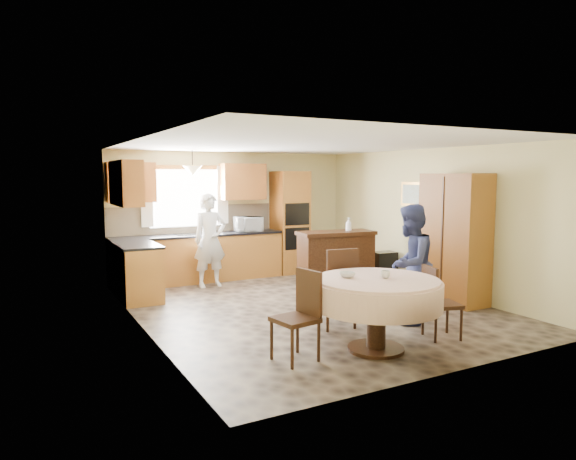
# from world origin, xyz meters

# --- Properties ---
(floor) EXTENTS (5.00, 6.00, 0.01)m
(floor) POSITION_xyz_m (0.00, 0.00, 0.00)
(floor) COLOR #6F5F4D
(floor) RESTS_ON ground
(ceiling) EXTENTS (5.00, 6.00, 0.01)m
(ceiling) POSITION_xyz_m (0.00, 0.00, 2.50)
(ceiling) COLOR white
(ceiling) RESTS_ON wall_back
(wall_back) EXTENTS (5.00, 0.02, 2.50)m
(wall_back) POSITION_xyz_m (0.00, 3.00, 1.25)
(wall_back) COLOR #D1C686
(wall_back) RESTS_ON floor
(wall_front) EXTENTS (5.00, 0.02, 2.50)m
(wall_front) POSITION_xyz_m (0.00, -3.00, 1.25)
(wall_front) COLOR #D1C686
(wall_front) RESTS_ON floor
(wall_left) EXTENTS (0.02, 6.00, 2.50)m
(wall_left) POSITION_xyz_m (-2.50, 0.00, 1.25)
(wall_left) COLOR #D1C686
(wall_left) RESTS_ON floor
(wall_right) EXTENTS (0.02, 6.00, 2.50)m
(wall_right) POSITION_xyz_m (2.50, 0.00, 1.25)
(wall_right) COLOR #D1C686
(wall_right) RESTS_ON floor
(window) EXTENTS (1.40, 0.03, 1.10)m
(window) POSITION_xyz_m (-1.00, 2.98, 1.60)
(window) COLOR white
(window) RESTS_ON wall_back
(curtain_left) EXTENTS (0.22, 0.02, 1.15)m
(curtain_left) POSITION_xyz_m (-1.75, 2.93, 1.65)
(curtain_left) COLOR white
(curtain_left) RESTS_ON wall_back
(curtain_right) EXTENTS (0.22, 0.02, 1.15)m
(curtain_right) POSITION_xyz_m (-0.25, 2.93, 1.65)
(curtain_right) COLOR white
(curtain_right) RESTS_ON wall_back
(base_cab_back) EXTENTS (3.30, 0.60, 0.88)m
(base_cab_back) POSITION_xyz_m (-0.85, 2.70, 0.44)
(base_cab_back) COLOR #D18837
(base_cab_back) RESTS_ON floor
(counter_back) EXTENTS (3.30, 0.64, 0.04)m
(counter_back) POSITION_xyz_m (-0.85, 2.70, 0.90)
(counter_back) COLOR black
(counter_back) RESTS_ON base_cab_back
(base_cab_left) EXTENTS (0.60, 1.20, 0.88)m
(base_cab_left) POSITION_xyz_m (-2.20, 1.80, 0.44)
(base_cab_left) COLOR #D18837
(base_cab_left) RESTS_ON floor
(counter_left) EXTENTS (0.64, 1.20, 0.04)m
(counter_left) POSITION_xyz_m (-2.20, 1.80, 0.90)
(counter_left) COLOR black
(counter_left) RESTS_ON base_cab_left
(backsplash) EXTENTS (3.30, 0.02, 0.55)m
(backsplash) POSITION_xyz_m (-0.85, 2.99, 1.18)
(backsplash) COLOR tan
(backsplash) RESTS_ON wall_back
(wall_cab_left) EXTENTS (0.85, 0.33, 0.72)m
(wall_cab_left) POSITION_xyz_m (-2.05, 2.83, 1.91)
(wall_cab_left) COLOR #C17530
(wall_cab_left) RESTS_ON wall_back
(wall_cab_right) EXTENTS (0.90, 0.33, 0.72)m
(wall_cab_right) POSITION_xyz_m (0.15, 2.83, 1.91)
(wall_cab_right) COLOR #C17530
(wall_cab_right) RESTS_ON wall_back
(wall_cab_side) EXTENTS (0.33, 1.20, 0.72)m
(wall_cab_side) POSITION_xyz_m (-2.33, 1.80, 1.91)
(wall_cab_side) COLOR #C17530
(wall_cab_side) RESTS_ON wall_left
(oven_tower) EXTENTS (0.66, 0.62, 2.12)m
(oven_tower) POSITION_xyz_m (1.15, 2.69, 1.06)
(oven_tower) COLOR #D18837
(oven_tower) RESTS_ON floor
(oven_upper) EXTENTS (0.56, 0.01, 0.45)m
(oven_upper) POSITION_xyz_m (1.15, 2.38, 1.25)
(oven_upper) COLOR black
(oven_upper) RESTS_ON oven_tower
(oven_lower) EXTENTS (0.56, 0.01, 0.45)m
(oven_lower) POSITION_xyz_m (1.15, 2.38, 0.75)
(oven_lower) COLOR black
(oven_lower) RESTS_ON oven_tower
(pendant) EXTENTS (0.36, 0.36, 0.18)m
(pendant) POSITION_xyz_m (-1.00, 2.50, 2.12)
(pendant) COLOR beige
(pendant) RESTS_ON ceiling
(sideboard) EXTENTS (1.43, 0.73, 0.98)m
(sideboard) POSITION_xyz_m (1.11, 0.90, 0.49)
(sideboard) COLOR #3D2210
(sideboard) RESTS_ON floor
(space_heater) EXTENTS (0.45, 0.33, 0.59)m
(space_heater) POSITION_xyz_m (2.20, 0.88, 0.30)
(space_heater) COLOR black
(space_heater) RESTS_ON floor
(cupboard) EXTENTS (0.54, 1.08, 2.06)m
(cupboard) POSITION_xyz_m (2.22, -0.83, 1.03)
(cupboard) COLOR #D18837
(cupboard) RESTS_ON floor
(dining_table) EXTENTS (1.48, 1.48, 0.85)m
(dining_table) POSITION_xyz_m (-0.31, -2.08, 0.66)
(dining_table) COLOR #3D2210
(dining_table) RESTS_ON floor
(chair_left) EXTENTS (0.49, 0.49, 0.99)m
(chair_left) POSITION_xyz_m (-1.22, -1.91, 0.55)
(chair_left) COLOR #3D2210
(chair_left) RESTS_ON floor
(chair_back) EXTENTS (0.52, 0.52, 1.08)m
(chair_back) POSITION_xyz_m (-0.21, -1.13, 0.60)
(chair_back) COLOR #3D2210
(chair_back) RESTS_ON floor
(chair_right) EXTENTS (0.49, 0.49, 0.92)m
(chair_right) POSITION_xyz_m (0.64, -2.08, 0.51)
(chair_right) COLOR #3D2210
(chair_right) RESTS_ON floor
(framed_picture) EXTENTS (0.06, 0.53, 0.44)m
(framed_picture) POSITION_xyz_m (2.47, 0.46, 1.69)
(framed_picture) COLOR gold
(framed_picture) RESTS_ON wall_right
(microwave) EXTENTS (0.57, 0.43, 0.29)m
(microwave) POSITION_xyz_m (0.18, 2.65, 1.07)
(microwave) COLOR silver
(microwave) RESTS_ON counter_back
(person_sink) EXTENTS (0.65, 0.45, 1.71)m
(person_sink) POSITION_xyz_m (-0.81, 2.14, 0.86)
(person_sink) COLOR silver
(person_sink) RESTS_ON floor
(person_dining) EXTENTS (1.00, 0.92, 1.64)m
(person_dining) POSITION_xyz_m (0.79, -1.40, 0.82)
(person_dining) COLOR navy
(person_dining) RESTS_ON floor
(bowl_sideboard) EXTENTS (0.30, 0.30, 0.06)m
(bowl_sideboard) POSITION_xyz_m (0.89, 0.90, 1.01)
(bowl_sideboard) COLOR #B2B2B2
(bowl_sideboard) RESTS_ON sideboard
(bottle_sideboard) EXTENTS (0.14, 0.14, 0.30)m
(bottle_sideboard) POSITION_xyz_m (1.38, 0.90, 1.13)
(bottle_sideboard) COLOR silver
(bottle_sideboard) RESTS_ON sideboard
(cup_table) EXTENTS (0.15, 0.15, 0.09)m
(cup_table) POSITION_xyz_m (-0.21, -2.11, 0.89)
(cup_table) COLOR #B2B2B2
(cup_table) RESTS_ON dining_table
(bowl_table) EXTENTS (0.24, 0.24, 0.06)m
(bowl_table) POSITION_xyz_m (-0.57, -1.86, 0.88)
(bowl_table) COLOR #B2B2B2
(bowl_table) RESTS_ON dining_table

